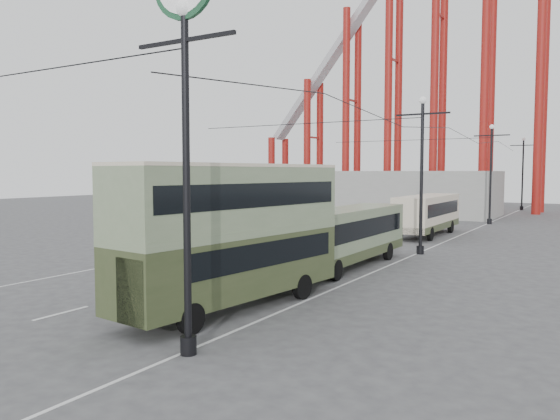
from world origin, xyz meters
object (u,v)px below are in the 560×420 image
Objects in this scene: double_decker_bus at (233,228)px; pedestrian at (257,250)px; lamp_post_near at (185,57)px; single_decker_cream at (427,213)px; single_decker_green at (346,234)px.

double_decker_bus is 9.19m from pedestrian.
lamp_post_near is 1.09× the size of single_decker_cream.
double_decker_bus is 10.10m from single_decker_green.
pedestrian is at bearing -152.58° from single_decker_green.
pedestrian is at bearing 115.86° from lamp_post_near.
lamp_post_near reaches higher than single_decker_cream.
single_decker_green is 4.70m from pedestrian.
double_decker_bus is (-1.87, 4.64, -4.95)m from lamp_post_near.
pedestrian is (-4.09, -2.13, -0.88)m from single_decker_green.
single_decker_green is (-0.11, 10.03, -1.20)m from double_decker_bus.
double_decker_bus is 26.14m from single_decker_cream.
lamp_post_near is 1.01× the size of single_decker_green.
pedestrian is at bearing 124.74° from double_decker_bus.
lamp_post_near reaches higher than double_decker_bus.
single_decker_cream is (-2.39, 30.75, -6.12)m from lamp_post_near.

